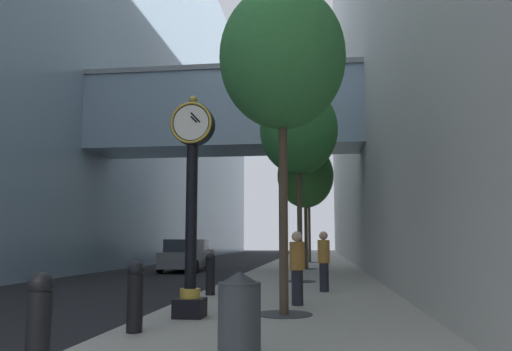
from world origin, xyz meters
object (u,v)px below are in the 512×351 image
bollard_second (135,295)px  street_tree_near (282,59)px  bollard_nearest (39,323)px  car_grey_mid (185,256)px  street_tree_mid_far (305,176)px  street_clock (192,193)px  car_black_near (193,253)px  bollard_fourth (210,273)px  pedestrian_walking (324,260)px  street_tree_far (309,191)px  trash_bin (239,314)px  pedestrian_by_clock (297,266)px  street_tree_mid_near (299,130)px

bollard_second → street_tree_near: size_ratio=0.16×
street_tree_near → bollard_nearest: bearing=-113.8°
car_grey_mid → street_tree_mid_far: bearing=6.8°
street_clock → street_tree_mid_far: 16.97m
street_tree_mid_far → car_black_near: (-7.12, 4.69, -4.12)m
bollard_fourth → pedestrian_walking: size_ratio=0.65×
pedestrian_walking → car_black_near: (-7.93, 16.24, -0.24)m
street_clock → bollard_nearest: 4.74m
bollard_fourth → car_grey_mid: (-3.97, 12.07, 0.08)m
street_tree_near → pedestrian_walking: (0.81, 4.57, -4.26)m
street_tree_near → street_tree_far: 24.18m
bollard_nearest → street_tree_far: bearing=85.7°
trash_bin → pedestrian_by_clock: pedestrian_by_clock is taller
bollard_nearest → bollard_fourth: same height
bollard_fourth → pedestrian_by_clock: bearing=-37.7°
street_tree_mid_far → pedestrian_walking: 12.21m
street_tree_mid_near → car_black_near: bearing=119.2°
bollard_second → pedestrian_by_clock: pedestrian_by_clock is taller
street_tree_far → car_grey_mid: size_ratio=1.39×
bollard_fourth → street_clock: bearing=-83.2°
street_clock → street_tree_far: size_ratio=0.72×
car_black_near → bollard_second: bearing=-77.9°
street_tree_near → pedestrian_by_clock: (0.19, 1.47, -4.29)m
bollard_nearest → pedestrian_walking: pedestrian_walking is taller
street_tree_mid_far → bollard_second: bearing=-96.8°
car_grey_mid → street_tree_far: bearing=55.0°
bollard_second → pedestrian_by_clock: bearing=57.0°
street_tree_mid_far → pedestrian_walking: street_tree_mid_far is taller
street_tree_far → street_tree_mid_near: bearing=-90.0°
trash_bin → street_tree_far: bearing=89.5°
bollard_second → car_grey_mid: 18.03m
bollard_nearest → street_tree_mid_far: (2.19, 21.07, 4.20)m
bollard_fourth → pedestrian_walking: (2.99, 1.26, 0.32)m
street_clock → bollard_second: bearing=-105.9°
street_tree_mid_near → car_grey_mid: bearing=130.0°
street_clock → bollard_second: (-0.46, -1.62, -1.76)m
street_tree_mid_near → trash_bin: 12.85m
street_clock → street_tree_near: (1.72, 0.58, 2.82)m
street_clock → car_black_near: bearing=104.2°
bollard_nearest → street_tree_near: street_tree_near is taller
street_tree_near → bollard_fourth: bearing=123.4°
street_tree_near → street_tree_mid_far: street_tree_near is taller
street_tree_far → trash_bin: bearing=-90.5°
street_tree_far → car_grey_mid: 11.49m
pedestrian_by_clock → street_tree_mid_far: bearing=90.8°
bollard_second → trash_bin: 2.52m
pedestrian_walking → street_tree_near: bearing=-100.0°
bollard_fourth → pedestrian_walking: 3.26m
bollard_nearest → street_tree_far: 29.52m
bollard_nearest → car_grey_mid: 20.72m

